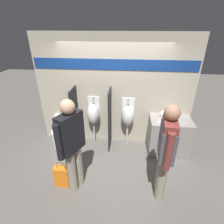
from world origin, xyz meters
The scene contains 13 objects.
ground_plane centered at (0.00, 0.00, 0.00)m, with size 16.00×16.00×0.00m, color #5B5651.
display_wall centered at (0.00, 0.60, 1.36)m, with size 3.75×0.07×2.70m.
sink_counter centered at (1.36, 0.26, 0.44)m, with size 0.94×0.62×0.88m.
sink_basin centered at (1.31, 0.32, 0.94)m, with size 0.40×0.40×0.26m.
cell_phone centered at (1.08, 0.14, 0.88)m, with size 0.07×0.14×0.01m.
divider_near_counter centered at (-0.92, 0.31, 0.76)m, with size 0.03×0.52×1.53m.
divider_mid centered at (-0.07, 0.31, 0.76)m, with size 0.03×0.52×1.53m.
urinal_near_counter centered at (-0.49, 0.42, 0.84)m, with size 0.31×0.31×1.27m.
urinal_far centered at (0.36, 0.42, 0.84)m, with size 0.31×0.31×1.27m.
toilet centered at (-1.35, 0.27, 0.30)m, with size 0.39×0.55×0.88m.
person_in_vest centered at (1.00, -1.02, 1.05)m, with size 0.28×0.63×1.81m.
person_with_lanyard centered at (-0.57, -1.01, 1.01)m, with size 0.38×0.59×1.83m.
shopping_bag centered at (-0.84, -1.01, 0.22)m, with size 0.28×0.15×0.56m.
Camera 1 is at (0.36, -3.33, 2.84)m, focal length 28.00 mm.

